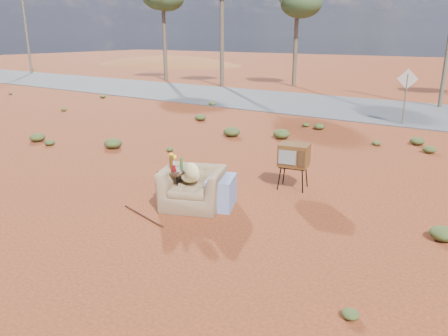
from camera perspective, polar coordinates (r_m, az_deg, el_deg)
The scene contains 11 objects.
ground at distance 8.76m, azimuth -5.95°, elevation -6.27°, with size 140.00×140.00×0.00m, color #97421E.
highway at distance 22.02m, azimuth 20.16°, elevation 7.07°, with size 140.00×7.00×0.04m, color #565659.
dirt_mound at distance 53.51m, azimuth -7.27°, elevation 13.26°, with size 26.00×18.00×2.00m, color #945423.
armchair at distance 9.04m, azimuth -3.46°, elevation -2.02°, with size 1.62×1.41×1.09m.
tv_unit at distance 10.13m, azimuth 9.12°, elevation 1.60°, with size 0.75×0.65×1.07m.
side_table at distance 9.19m, azimuth -6.52°, elevation -0.02°, with size 0.55×0.55×1.05m.
rusty_bar at distance 8.84m, azimuth -10.51°, elevation -6.15°, with size 0.04×0.04×1.39m, color #4A1E13.
road_sign at distance 18.59m, azimuth 22.74°, elevation 9.75°, with size 0.78×0.06×2.19m.
eucalyptus_near_left at distance 31.14m, azimuth 9.58°, elevation 20.54°, with size 3.20×3.20×6.60m.
utility_pole_west at distance 44.10m, azimuth -24.49°, elevation 16.54°, with size 1.40×0.20×8.00m.
scrub_patch at distance 12.59m, azimuth 4.07°, elevation 1.75°, with size 17.49×8.07×0.33m.
Camera 1 is at (5.25, -6.11, 3.46)m, focal length 35.00 mm.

